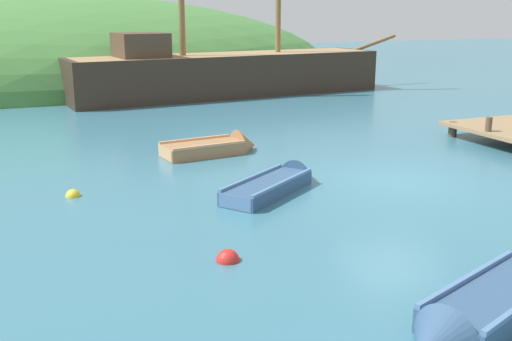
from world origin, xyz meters
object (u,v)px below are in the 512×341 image
(rowboat_outer_left, at_px, (479,316))
(rowboat_far, at_px, (217,149))
(buoy_red, at_px, (227,261))
(rowboat_center, at_px, (278,185))
(buoy_yellow, at_px, (73,196))
(sailing_ship, at_px, (226,79))

(rowboat_outer_left, bearing_deg, rowboat_far, -110.22)
(rowboat_far, height_order, buoy_red, rowboat_far)
(rowboat_far, xyz_separation_m, buoy_red, (-2.43, -7.70, -0.13))
(rowboat_center, xyz_separation_m, buoy_yellow, (-4.63, 1.30, -0.11))
(rowboat_outer_left, bearing_deg, buoy_red, -74.13)
(rowboat_outer_left, xyz_separation_m, buoy_red, (-2.46, 3.36, -0.12))
(sailing_ship, relative_size, rowboat_outer_left, 5.27)
(rowboat_far, bearing_deg, rowboat_center, -95.24)
(rowboat_outer_left, distance_m, buoy_yellow, 9.38)
(rowboat_far, height_order, buoy_yellow, rowboat_far)
(buoy_red, bearing_deg, rowboat_center, 54.16)
(sailing_ship, distance_m, rowboat_center, 16.67)
(rowboat_far, distance_m, rowboat_outer_left, 11.05)
(buoy_yellow, distance_m, buoy_red, 5.28)
(sailing_ship, bearing_deg, rowboat_outer_left, -106.67)
(buoy_red, bearing_deg, buoy_yellow, 113.02)
(sailing_ship, bearing_deg, rowboat_center, -110.88)
(rowboat_far, xyz_separation_m, rowboat_outer_left, (0.04, -11.05, -0.00))
(sailing_ship, xyz_separation_m, buoy_red, (-6.96, -19.62, -0.80))
(rowboat_outer_left, relative_size, rowboat_center, 1.08)
(rowboat_center, distance_m, buoy_red, 4.39)
(rowboat_outer_left, height_order, buoy_yellow, rowboat_outer_left)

